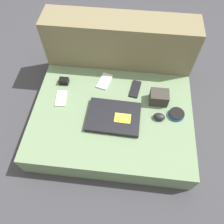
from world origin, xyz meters
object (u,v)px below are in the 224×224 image
Objects in this scene: computer_mouse at (159,116)px; phone_silver at (61,98)px; camera_pouch at (159,97)px; charger_brick at (64,81)px; speaker_puck at (177,114)px; phone_black at (135,89)px; laptop at (114,117)px; phone_small at (105,81)px.

computer_mouse reaches higher than phone_silver.
computer_mouse is 0.68× the size of camera_pouch.
computer_mouse and charger_brick have the same top height.
computer_mouse is 0.81× the size of speaker_puck.
computer_mouse is at bearing -43.64° from phone_black.
phone_silver is at bearing -85.91° from charger_brick.
camera_pouch is (-0.10, 0.09, 0.03)m from speaker_puck.
phone_silver is (-0.33, 0.10, -0.01)m from laptop.
speaker_puck is 0.29m from phone_black.
laptop is 0.34m from phone_silver.
phone_silver is 0.58m from camera_pouch.
laptop is at bearing -33.66° from charger_brick.
computer_mouse is at bearing 8.01° from laptop.
laptop is 0.29m from camera_pouch.
speaker_puck is 0.66× the size of phone_black.
camera_pouch is at bearing -18.00° from phone_black.
camera_pouch is (-0.00, 0.12, 0.02)m from computer_mouse.
phone_small is (0.24, 0.16, 0.00)m from phone_silver.
charger_brick is (-0.59, 0.20, 0.00)m from computer_mouse.
speaker_puck is at bearing -40.80° from camera_pouch.
laptop is 0.25m from phone_black.
phone_black is at bearing -0.60° from charger_brick.
speaker_puck is (0.10, 0.03, -0.01)m from computer_mouse.
phone_silver is at bearing 176.50° from speaker_puck.
speaker_puck reaches higher than phone_black.
speaker_puck is (0.35, 0.06, -0.00)m from laptop.
laptop is 2.56× the size of phone_silver.
charger_brick is (-0.01, 0.12, 0.01)m from phone_silver.
phone_small reaches higher than phone_silver.
camera_pouch is (0.25, 0.15, 0.02)m from laptop.
phone_silver is at bearing -132.16° from phone_small.
speaker_puck is 0.64× the size of phone_small.
phone_small is 2.42× the size of charger_brick.
laptop is 0.28m from phone_small.
computer_mouse is at bearing -18.30° from charger_brick.
computer_mouse is 0.59m from phone_silver.
camera_pouch is (0.14, -0.07, 0.03)m from phone_black.
camera_pouch reaches higher than phone_black.
phone_silver is 0.87× the size of phone_black.
charger_brick reaches higher than laptop.
laptop is at bearing -149.43° from camera_pouch.
phone_black is (-0.24, 0.16, -0.01)m from speaker_puck.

